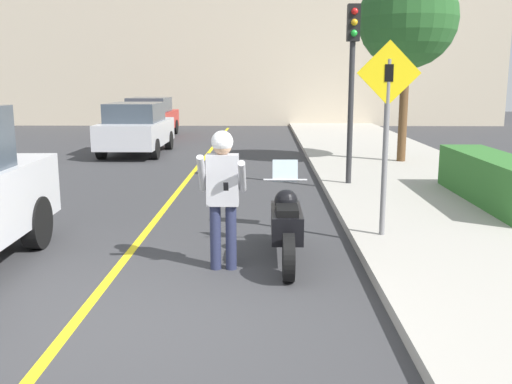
# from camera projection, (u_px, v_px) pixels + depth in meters

# --- Properties ---
(ground_plane) EXTENTS (80.00, 80.00, 0.00)m
(ground_plane) POSITION_uv_depth(u_px,v_px,m) (131.00, 329.00, 5.58)
(ground_plane) COLOR #38383A
(sidewalk_curb) EXTENTS (4.40, 44.00, 0.15)m
(sidewalk_curb) POSITION_uv_depth(u_px,v_px,m) (476.00, 223.00, 9.42)
(sidewalk_curb) COLOR #ADA89E
(sidewalk_curb) RESTS_ON ground
(road_center_line) EXTENTS (0.12, 36.00, 0.01)m
(road_center_line) POSITION_uv_depth(u_px,v_px,m) (170.00, 201.00, 11.48)
(road_center_line) COLOR yellow
(road_center_line) RESTS_ON ground
(building_backdrop) EXTENTS (28.00, 1.20, 7.45)m
(building_backdrop) POSITION_uv_depth(u_px,v_px,m) (241.00, 55.00, 30.38)
(building_backdrop) COLOR beige
(building_backdrop) RESTS_ON ground
(motorcycle) EXTENTS (0.62, 2.23, 1.28)m
(motorcycle) POSITION_uv_depth(u_px,v_px,m) (286.00, 224.00, 7.64)
(motorcycle) COLOR black
(motorcycle) RESTS_ON ground
(person_biker) EXTENTS (0.59, 0.48, 1.79)m
(person_biker) POSITION_uv_depth(u_px,v_px,m) (223.00, 185.00, 7.15)
(person_biker) COLOR #282D4C
(person_biker) RESTS_ON ground
(crossing_sign) EXTENTS (0.91, 0.08, 2.80)m
(crossing_sign) POSITION_uv_depth(u_px,v_px,m) (387.00, 120.00, 8.12)
(crossing_sign) COLOR slate
(crossing_sign) RESTS_ON sidewalk_curb
(traffic_light) EXTENTS (0.26, 0.30, 3.82)m
(traffic_light) POSITION_uv_depth(u_px,v_px,m) (352.00, 61.00, 12.17)
(traffic_light) COLOR #2D2D30
(traffic_light) RESTS_ON sidewalk_curb
(hedge_row) EXTENTS (0.90, 3.98, 0.86)m
(hedge_row) POSITION_uv_depth(u_px,v_px,m) (495.00, 179.00, 10.63)
(hedge_row) COLOR #33702D
(hedge_row) RESTS_ON sidewalk_curb
(street_tree) EXTENTS (2.69, 2.69, 5.24)m
(street_tree) POSITION_uv_depth(u_px,v_px,m) (408.00, 19.00, 15.42)
(street_tree) COLOR brown
(street_tree) RESTS_ON sidewalk_curb
(parked_car_silver) EXTENTS (1.88, 4.20, 1.68)m
(parked_car_silver) POSITION_uv_depth(u_px,v_px,m) (136.00, 128.00, 18.66)
(parked_car_silver) COLOR black
(parked_car_silver) RESTS_ON ground
(parked_car_red) EXTENTS (1.88, 4.20, 1.68)m
(parked_car_red) POSITION_uv_depth(u_px,v_px,m) (150.00, 117.00, 24.42)
(parked_car_red) COLOR black
(parked_car_red) RESTS_ON ground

